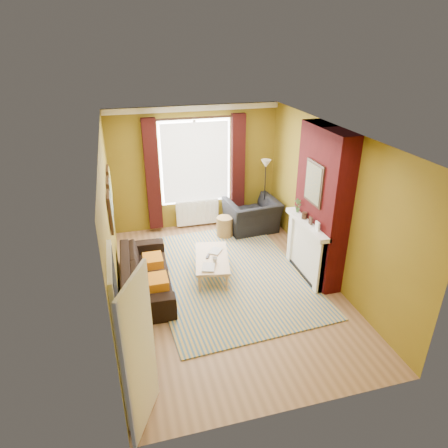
{
  "coord_description": "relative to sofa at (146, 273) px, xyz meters",
  "views": [
    {
      "loc": [
        -1.66,
        -5.84,
        4.17
      ],
      "look_at": [
        0.0,
        0.25,
        1.15
      ],
      "focal_mm": 32.0,
      "sensor_mm": 36.0,
      "label": 1
    }
  ],
  "objects": [
    {
      "name": "book_b",
      "position": [
        1.27,
        0.34,
        0.1
      ],
      "size": [
        0.32,
        0.34,
        0.02
      ],
      "primitive_type": "imported",
      "rotation": [
        0.0,
        0.0,
        -0.65
      ],
      "color": "#999999",
      "rests_on": "coffee_table"
    },
    {
      "name": "ground",
      "position": [
        1.42,
        -0.35,
        -0.31
      ],
      "size": [
        5.5,
        5.5,
        0.0
      ],
      "primitive_type": "plane",
      "color": "brown",
      "rests_on": "ground"
    },
    {
      "name": "armchair",
      "position": [
        2.59,
        1.74,
        0.06
      ],
      "size": [
        1.23,
        1.1,
        0.75
      ],
      "primitive_type": "imported",
      "rotation": [
        0.0,
        0.0,
        3.23
      ],
      "color": "black",
      "rests_on": "ground"
    },
    {
      "name": "book_a",
      "position": [
        0.98,
        -0.24,
        0.1
      ],
      "size": [
        0.3,
        0.35,
        0.03
      ],
      "primitive_type": "imported",
      "rotation": [
        0.0,
        0.0,
        -0.32
      ],
      "color": "#999999",
      "rests_on": "coffee_table"
    },
    {
      "name": "room_walls",
      "position": [
        2.06,
        -0.08,
        1.07
      ],
      "size": [
        3.82,
        5.54,
        2.83
      ],
      "color": "olive",
      "rests_on": "ground"
    },
    {
      "name": "sofa",
      "position": [
        0.0,
        0.0,
        0.0
      ],
      "size": [
        0.9,
        2.17,
        0.63
      ],
      "primitive_type": "imported",
      "rotation": [
        0.0,
        0.0,
        1.54
      ],
      "color": "black",
      "rests_on": "ground"
    },
    {
      "name": "floor_lamp",
      "position": [
        2.97,
        1.98,
        0.95
      ],
      "size": [
        0.31,
        0.31,
        1.6
      ],
      "rotation": [
        0.0,
        0.0,
        0.44
      ],
      "color": "black",
      "rests_on": "ground"
    },
    {
      "name": "wicker_stool",
      "position": [
        1.9,
        1.61,
        -0.08
      ],
      "size": [
        0.49,
        0.49,
        0.46
      ],
      "rotation": [
        0.0,
        0.0,
        -0.43
      ],
      "color": "olive",
      "rests_on": "ground"
    },
    {
      "name": "mug",
      "position": [
        1.25,
        -0.1,
        0.14
      ],
      "size": [
        0.11,
        0.11,
        0.09
      ],
      "primitive_type": "imported",
      "rotation": [
        0.0,
        0.0,
        0.05
      ],
      "color": "#999999",
      "rests_on": "coffee_table"
    },
    {
      "name": "tv_remote",
      "position": [
        1.16,
        0.12,
        0.1
      ],
      "size": [
        0.11,
        0.15,
        0.02
      ],
      "rotation": [
        0.0,
        0.0,
        -0.47
      ],
      "color": "#252527",
      "rests_on": "coffee_table"
    },
    {
      "name": "striped_rug",
      "position": [
        1.54,
        0.04,
        -0.3
      ],
      "size": [
        2.98,
        3.97,
        0.02
      ],
      "rotation": [
        0.0,
        0.0,
        0.06
      ],
      "color": "#305A84",
      "rests_on": "ground"
    },
    {
      "name": "coffee_table",
      "position": [
        1.24,
        0.09,
        0.05
      ],
      "size": [
        0.82,
        1.3,
        0.4
      ],
      "rotation": [
        0.0,
        0.0,
        -0.2
      ],
      "color": "tan",
      "rests_on": "ground"
    }
  ]
}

